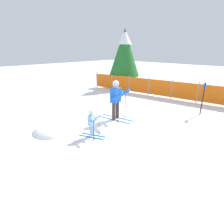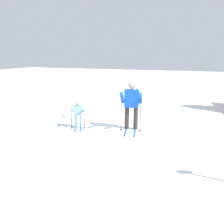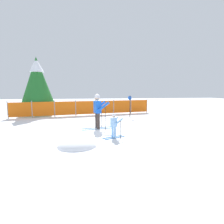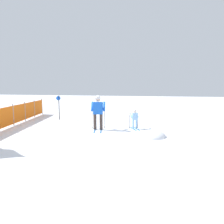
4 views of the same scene
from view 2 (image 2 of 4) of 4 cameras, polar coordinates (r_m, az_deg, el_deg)
name	(u,v)px [view 2 (image 2 of 4)]	position (r m, az deg, el deg)	size (l,w,h in m)	color
ground_plane	(134,130)	(7.55, 5.65, -4.78)	(60.00, 60.00, 0.00)	white
skier_adult	(132,100)	(7.40, 5.14, 3.09)	(1.66, 0.82, 1.72)	#1966B2
skier_child	(78,112)	(7.70, -8.86, 0.05)	(0.95, 0.61, 1.01)	#1966B2
snow_mound	(77,115)	(9.49, -9.24, -0.80)	(1.34, 1.13, 0.53)	white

